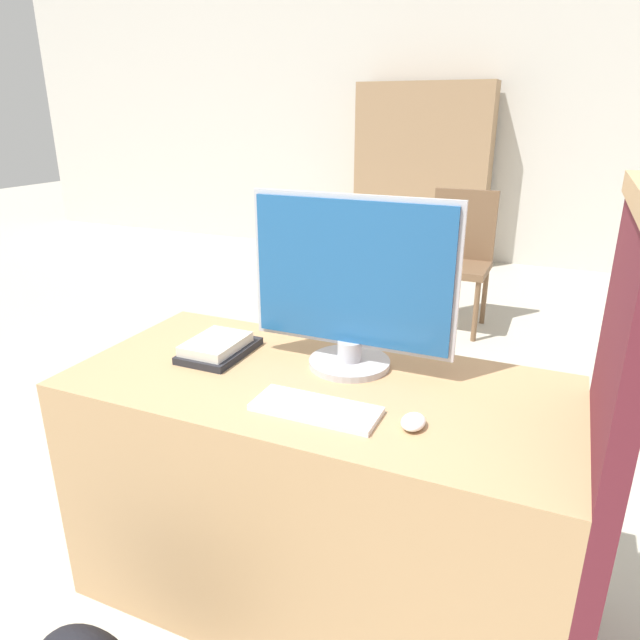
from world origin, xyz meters
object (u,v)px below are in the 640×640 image
object	(u,v)px
monitor	(351,285)
book_stack	(218,347)
mouse	(413,422)
keyboard	(316,409)
far_chair	(459,253)

from	to	relation	value
monitor	book_stack	world-z (taller)	monitor
mouse	keyboard	bearing A→B (deg)	-174.36
monitor	far_chair	bearing A→B (deg)	92.96
far_chair	keyboard	bearing A→B (deg)	-131.37
mouse	book_stack	bearing A→B (deg)	164.70
monitor	far_chair	distance (m)	2.57
mouse	far_chair	bearing A→B (deg)	98.10
monitor	book_stack	distance (m)	0.48
keyboard	far_chair	xyz separation A→B (m)	(-0.15, 2.82, -0.23)
keyboard	mouse	xyz separation A→B (m)	(0.25, 0.02, 0.01)
mouse	book_stack	distance (m)	0.70
book_stack	monitor	bearing A→B (deg)	12.08
keyboard	mouse	bearing A→B (deg)	5.64
far_chair	monitor	bearing A→B (deg)	-131.48
monitor	keyboard	xyz separation A→B (m)	(0.02, -0.30, -0.24)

